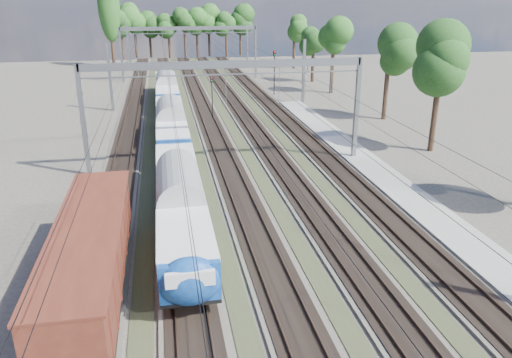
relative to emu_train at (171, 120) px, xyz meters
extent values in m
cube|color=#47423A|center=(-4.50, 7.01, -2.39)|extent=(3.00, 130.00, 0.15)
cube|color=black|center=(-4.50, 7.01, -2.29)|extent=(2.50, 130.00, 0.06)
cube|color=#473326|center=(-5.22, 7.01, -2.19)|extent=(0.08, 130.00, 0.14)
cube|color=#473326|center=(-3.78, 7.01, -2.19)|extent=(0.08, 130.00, 0.14)
cube|color=#47423A|center=(0.00, 7.01, -2.39)|extent=(3.00, 130.00, 0.15)
cube|color=black|center=(0.00, 7.01, -2.29)|extent=(2.50, 130.00, 0.06)
cube|color=#473326|center=(-0.72, 7.01, -2.19)|extent=(0.08, 130.00, 0.14)
cube|color=#473326|center=(0.72, 7.01, -2.19)|extent=(0.08, 130.00, 0.14)
cube|color=#47423A|center=(4.50, 7.01, -2.39)|extent=(3.00, 130.00, 0.15)
cube|color=black|center=(4.50, 7.01, -2.29)|extent=(2.50, 130.00, 0.06)
cube|color=#473326|center=(3.78, 7.01, -2.19)|extent=(0.08, 130.00, 0.14)
cube|color=#473326|center=(5.22, 7.01, -2.19)|extent=(0.08, 130.00, 0.14)
cube|color=#47423A|center=(9.00, 7.01, -2.39)|extent=(3.00, 130.00, 0.15)
cube|color=black|center=(9.00, 7.01, -2.29)|extent=(2.50, 130.00, 0.06)
cube|color=#473326|center=(8.28, 7.01, -2.19)|extent=(0.08, 130.00, 0.14)
cube|color=#473326|center=(9.72, 7.01, -2.19)|extent=(0.08, 130.00, 0.14)
cube|color=#47423A|center=(13.50, 7.01, -2.39)|extent=(3.00, 130.00, 0.15)
cube|color=black|center=(13.50, 7.01, -2.29)|extent=(2.50, 130.00, 0.06)
cube|color=#473326|center=(12.78, 7.01, -2.19)|extent=(0.08, 130.00, 0.14)
cube|color=#473326|center=(14.22, 7.01, -2.19)|extent=(0.08, 130.00, 0.14)
cube|color=#2F2F1E|center=(-2.25, 7.01, -2.44)|extent=(1.10, 130.00, 0.05)
cube|color=#2F2F1E|center=(2.25, 7.01, -2.44)|extent=(1.10, 130.00, 0.05)
cube|color=#2F2F1E|center=(6.75, 7.01, -2.44)|extent=(1.10, 130.00, 0.05)
cube|color=#2F2F1E|center=(11.25, 7.01, -2.44)|extent=(1.10, 130.00, 0.05)
cube|color=gray|center=(16.50, -17.99, -2.31)|extent=(3.00, 70.00, 0.30)
cube|color=slate|center=(-7.00, -7.99, 2.04)|extent=(0.35, 0.35, 9.00)
cube|color=slate|center=(16.00, -7.99, 2.04)|extent=(0.35, 0.35, 9.00)
cube|color=slate|center=(4.50, -7.99, 6.24)|extent=(23.00, 0.35, 0.60)
cube|color=slate|center=(-7.00, 40.01, 2.04)|extent=(0.35, 0.35, 9.00)
cube|color=slate|center=(16.00, 40.01, 2.04)|extent=(0.35, 0.35, 9.00)
cube|color=slate|center=(4.50, 40.01, 6.24)|extent=(23.00, 0.35, 0.60)
cube|color=slate|center=(-7.00, 17.01, 1.79)|extent=(0.35, 0.35, 8.50)
cube|color=slate|center=(-7.00, 62.01, 1.79)|extent=(0.35, 0.35, 8.50)
cube|color=slate|center=(18.30, 17.01, 1.79)|extent=(0.35, 0.35, 8.50)
cube|color=slate|center=(18.30, 62.01, 1.79)|extent=(0.35, 0.35, 8.50)
cylinder|color=black|center=(-4.50, 7.01, 3.04)|extent=(0.03, 130.00, 0.03)
cylinder|color=black|center=(-4.50, 7.01, 4.14)|extent=(0.03, 130.00, 0.03)
cylinder|color=black|center=(0.00, 7.01, 3.04)|extent=(0.03, 130.00, 0.03)
cylinder|color=black|center=(0.00, 7.01, 4.14)|extent=(0.03, 130.00, 0.03)
cylinder|color=black|center=(4.50, 7.01, 3.04)|extent=(0.03, 130.00, 0.03)
cylinder|color=black|center=(4.50, 7.01, 4.14)|extent=(0.03, 130.00, 0.03)
cylinder|color=black|center=(9.00, 7.01, 3.04)|extent=(0.03, 130.00, 0.03)
cylinder|color=black|center=(9.00, 7.01, 4.14)|extent=(0.03, 130.00, 0.03)
cylinder|color=black|center=(13.50, 7.01, 3.04)|extent=(0.03, 130.00, 0.03)
cylinder|color=black|center=(13.50, 7.01, 4.14)|extent=(0.03, 130.00, 0.03)
cylinder|color=black|center=(-8.91, 73.03, 0.70)|extent=(0.56, 0.56, 6.34)
sphere|color=#1B3E16|center=(-8.91, 73.03, 5.78)|extent=(4.34, 4.34, 4.34)
cylinder|color=black|center=(-6.65, 73.62, 0.96)|extent=(0.56, 0.56, 6.85)
sphere|color=#1B3E16|center=(-6.65, 73.62, 6.44)|extent=(5.08, 5.08, 5.08)
cylinder|color=black|center=(-1.79, 74.33, 0.32)|extent=(0.56, 0.56, 5.56)
sphere|color=#1B3E16|center=(-1.79, 74.33, 4.76)|extent=(4.18, 4.18, 4.18)
cylinder|color=black|center=(0.87, 74.68, 0.74)|extent=(0.56, 0.56, 6.40)
sphere|color=#1B3E16|center=(0.87, 74.68, 5.86)|extent=(5.37, 5.37, 5.37)
cylinder|color=black|center=(5.43, 74.86, 1.23)|extent=(0.56, 0.56, 7.38)
sphere|color=#1B3E16|center=(5.43, 74.86, 7.13)|extent=(4.99, 4.99, 4.99)
cylinder|color=black|center=(8.06, 74.59, 0.40)|extent=(0.56, 0.56, 5.73)
sphere|color=#1B3E16|center=(8.06, 74.59, 4.99)|extent=(4.15, 4.15, 4.15)
cylinder|color=black|center=(12.74, 72.26, 1.01)|extent=(0.56, 0.56, 6.96)
sphere|color=#1B3E16|center=(12.74, 72.26, 6.58)|extent=(4.51, 4.51, 4.51)
cylinder|color=black|center=(15.35, 75.87, 0.36)|extent=(0.56, 0.56, 5.65)
sphere|color=#1B3E16|center=(15.35, 75.87, 4.88)|extent=(4.69, 4.69, 4.69)
cylinder|color=black|center=(18.70, 74.63, 1.16)|extent=(0.56, 0.56, 7.25)
sphere|color=#1B3E16|center=(18.70, 74.63, 6.96)|extent=(3.91, 3.91, 3.91)
cylinder|color=black|center=(25.22, -4.91, 0.82)|extent=(0.56, 0.56, 6.57)
sphere|color=#1B3E16|center=(25.22, -4.91, 6.07)|extent=(3.79, 3.79, 3.79)
cylinder|color=black|center=(24.37, 6.85, 0.53)|extent=(0.56, 0.56, 5.99)
sphere|color=#1B3E16|center=(24.37, 6.85, 5.32)|extent=(3.62, 3.62, 3.62)
cylinder|color=black|center=(25.28, 21.59, 0.61)|extent=(0.56, 0.56, 6.14)
sphere|color=#1B3E16|center=(25.28, 21.59, 5.52)|extent=(4.81, 4.81, 4.81)
cylinder|color=black|center=(24.07, 37.49, 0.99)|extent=(0.56, 0.56, 6.91)
sphere|color=#1B3E16|center=(24.07, 37.49, 6.52)|extent=(3.44, 3.44, 3.44)
cylinder|color=black|center=(24.32, 51.25, 0.74)|extent=(0.56, 0.56, 6.41)
sphere|color=#1B3E16|center=(24.32, 51.25, 5.87)|extent=(3.64, 3.64, 3.64)
cylinder|color=black|center=(-10.00, 60.01, 5.54)|extent=(0.70, 0.70, 16.00)
ellipsoid|color=#1D511B|center=(-10.00, 60.01, 9.54)|extent=(4.40, 4.40, 14.08)
cube|color=black|center=(0.00, -26.63, -1.93)|extent=(1.96, 2.94, 0.78)
cube|color=black|center=(0.00, -12.90, -1.93)|extent=(1.96, 2.94, 0.78)
cube|color=navy|center=(0.00, -19.76, -0.45)|extent=(2.75, 19.61, 1.86)
cube|color=silver|center=(0.00, -19.76, 0.04)|extent=(2.82, 18.83, 0.93)
cube|color=black|center=(1.42, -19.76, 0.04)|extent=(0.04, 16.67, 0.69)
cube|color=#E7E80C|center=(0.00, -24.08, -0.94)|extent=(2.84, 5.49, 0.69)
cylinder|color=#999C9F|center=(0.00, -19.76, 0.48)|extent=(2.79, 19.61, 2.79)
cube|color=black|center=(0.00, -6.41, -1.93)|extent=(1.96, 2.94, 0.78)
cube|color=black|center=(0.00, 7.32, -1.93)|extent=(1.96, 2.94, 0.78)
cube|color=navy|center=(0.00, 0.45, -0.45)|extent=(2.75, 19.61, 1.86)
cube|color=silver|center=(0.00, 0.45, 0.04)|extent=(2.82, 18.83, 0.93)
cube|color=black|center=(1.42, 0.45, 0.04)|extent=(0.04, 16.67, 0.69)
cube|color=#E7E80C|center=(0.00, -3.86, -0.94)|extent=(2.84, 5.49, 0.69)
cylinder|color=#999C9F|center=(0.00, 0.45, 0.48)|extent=(2.79, 19.61, 2.79)
cube|color=black|center=(0.00, 13.80, -1.93)|extent=(1.96, 2.94, 0.78)
cube|color=black|center=(0.00, 27.53, -1.93)|extent=(1.96, 2.94, 0.78)
cube|color=navy|center=(0.00, 20.66, -0.45)|extent=(2.75, 19.61, 1.86)
cube|color=silver|center=(0.00, 20.66, 0.04)|extent=(2.82, 18.83, 0.93)
cube|color=black|center=(1.42, 20.66, 0.04)|extent=(0.04, 16.67, 0.69)
cube|color=#E7E80C|center=(0.00, 16.35, -0.94)|extent=(2.84, 5.49, 0.69)
cylinder|color=#999C9F|center=(0.00, 20.66, 0.48)|extent=(2.79, 19.61, 2.79)
ellipsoid|color=navy|center=(0.00, -29.37, -0.40)|extent=(2.79, 1.53, 2.37)
cube|color=black|center=(-4.50, -21.50, -1.93)|extent=(2.12, 2.76, 0.74)
cube|color=black|center=(-4.50, -26.70, -1.46)|extent=(2.86, 14.85, 0.21)
cube|color=#4C1C14|center=(-4.50, -26.70, 0.03)|extent=(2.86, 14.85, 2.76)
cube|color=#4C1C14|center=(-4.50, -26.70, 1.46)|extent=(3.08, 14.85, 0.13)
imported|color=black|center=(5.06, 54.39, -1.47)|extent=(0.55, 0.77, 1.99)
cylinder|color=black|center=(5.07, 9.40, -0.22)|extent=(0.13, 0.13, 4.49)
cube|color=black|center=(5.07, 9.40, 2.34)|extent=(0.32, 0.21, 0.63)
sphere|color=red|center=(5.07, 9.28, 2.52)|extent=(0.14, 0.14, 0.14)
sphere|color=#0C9919|center=(5.07, 9.28, 2.20)|extent=(0.14, 0.14, 0.14)
cylinder|color=black|center=(15.79, 23.81, 0.34)|extent=(0.16, 0.16, 5.61)
cube|color=black|center=(15.79, 23.81, 3.54)|extent=(0.44, 0.33, 0.79)
sphere|color=red|center=(15.79, 23.66, 3.77)|extent=(0.18, 0.18, 0.18)
sphere|color=#0C9919|center=(15.79, 23.66, 3.38)|extent=(0.18, 0.18, 0.18)
camera|label=1|loc=(-0.68, -48.69, 11.47)|focal=35.00mm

